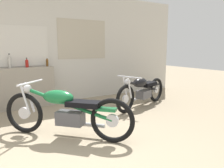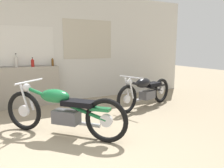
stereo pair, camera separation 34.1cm
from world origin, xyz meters
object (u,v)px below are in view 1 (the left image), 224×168
at_px(motorcycle_green, 66,111).
at_px(bottle_center, 27,63).
at_px(bottle_left_center, 10,62).
at_px(motorcycle_black, 142,90).
at_px(bottle_right_center, 47,62).

bearing_deg(motorcycle_green, bottle_center, 94.00).
xyz_separation_m(bottle_left_center, motorcycle_black, (2.66, -1.41, -0.70)).
bearing_deg(bottle_left_center, bottle_center, -13.95).
height_order(bottle_left_center, motorcycle_black, bottle_left_center).
bearing_deg(motorcycle_green, bottle_right_center, 81.43).
height_order(bottle_center, motorcycle_black, bottle_center).
bearing_deg(motorcycle_green, bottle_left_center, 102.69).
bearing_deg(motorcycle_black, bottle_right_center, 143.39).
bearing_deg(bottle_right_center, bottle_center, -174.34).
xyz_separation_m(motorcycle_green, motorcycle_black, (2.17, 0.79, -0.03)).
bearing_deg(bottle_left_center, motorcycle_black, -27.86).
height_order(bottle_right_center, motorcycle_green, bottle_right_center).
bearing_deg(motorcycle_black, motorcycle_green, -159.87).
height_order(bottle_left_center, bottle_right_center, bottle_left_center).
bearing_deg(bottle_right_center, bottle_left_center, 177.25).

